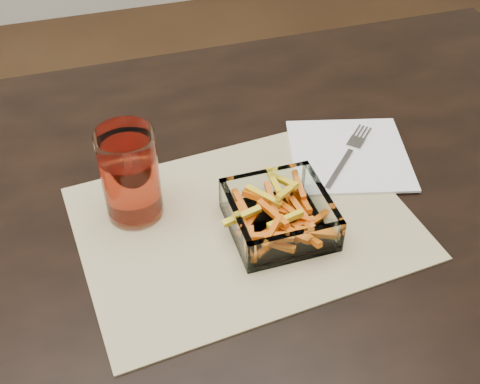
% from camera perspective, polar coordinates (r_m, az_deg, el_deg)
% --- Properties ---
extents(dining_table, '(1.60, 0.90, 0.75)m').
position_cam_1_polar(dining_table, '(0.91, -7.52, -6.79)').
color(dining_table, black).
rests_on(dining_table, ground).
extents(placemat, '(0.48, 0.37, 0.00)m').
position_cam_1_polar(placemat, '(0.84, 0.48, -2.90)').
color(placemat, tan).
rests_on(placemat, dining_table).
extents(glass_bowl, '(0.13, 0.13, 0.05)m').
position_cam_1_polar(glass_bowl, '(0.81, 3.73, -2.35)').
color(glass_bowl, white).
rests_on(glass_bowl, placemat).
extents(tumbler, '(0.08, 0.08, 0.14)m').
position_cam_1_polar(tumbler, '(0.82, -10.34, 1.34)').
color(tumbler, white).
rests_on(tumbler, placemat).
extents(napkin, '(0.22, 0.22, 0.00)m').
position_cam_1_polar(napkin, '(0.96, 10.30, 3.51)').
color(napkin, white).
rests_on(napkin, placemat).
extents(fork, '(0.13, 0.13, 0.00)m').
position_cam_1_polar(fork, '(0.95, 10.28, 3.61)').
color(fork, silver).
rests_on(fork, napkin).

